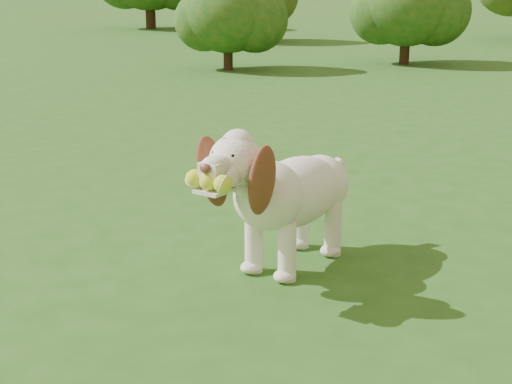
% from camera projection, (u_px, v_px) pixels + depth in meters
% --- Properties ---
extents(ground, '(80.00, 80.00, 0.00)m').
position_uv_depth(ground, '(273.00, 231.00, 4.26)').
color(ground, '#234D16').
rests_on(ground, ground).
extents(dog, '(0.49, 1.12, 0.73)m').
position_uv_depth(dog, '(284.00, 189.00, 3.62)').
color(dog, silver).
rests_on(dog, ground).
extents(shrub_a, '(1.27, 1.27, 1.31)m').
position_uv_depth(shrub_a, '(228.00, 14.00, 10.84)').
color(shrub_a, '#382314').
rests_on(shrub_a, ground).
extents(shrub_b, '(1.41, 1.41, 1.46)m').
position_uv_depth(shrub_b, '(407.00, 5.00, 11.47)').
color(shrub_b, '#382314').
rests_on(shrub_b, ground).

